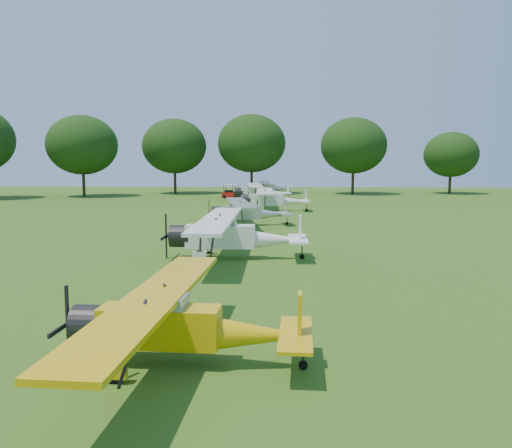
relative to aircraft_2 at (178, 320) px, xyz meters
The scene contains 9 objects.
ground 13.53m from the aircraft_2, 89.66° to the left, with size 160.00×160.00×0.00m, color #2B5715.
tree_belt 15.73m from the aircraft_2, 75.03° to the left, with size 137.36×130.27×14.52m.
aircraft_2 is the anchor object (origin of this frame).
aircraft_3 13.77m from the aircraft_2, 90.12° to the left, with size 7.42×11.78×2.33m.
aircraft_4 27.78m from the aircraft_2, 90.22° to the left, with size 6.65×10.52×2.07m.
aircraft_5 40.05m from the aircraft_2, 87.63° to the left, with size 7.45×11.85×2.34m.
aircraft_6 53.03m from the aircraft_2, 90.04° to the left, with size 7.69×12.24×2.40m.
aircraft_7 67.49m from the aircraft_2, 89.45° to the left, with size 7.00×11.11×2.20m.
golf_cart 59.32m from the aircraft_2, 94.31° to the left, with size 2.54×1.85×1.97m.
Camera 1 is at (2.34, -25.11, 4.90)m, focal length 35.00 mm.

